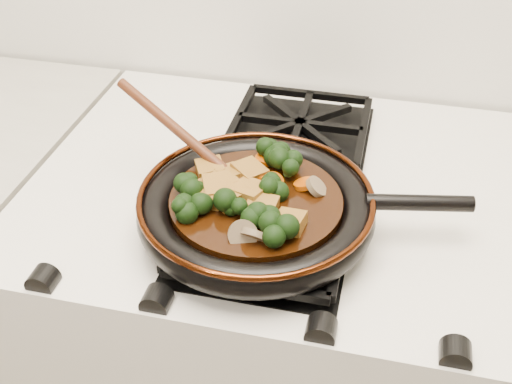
# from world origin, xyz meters

# --- Properties ---
(stove) EXTENTS (0.76, 0.60, 0.90)m
(stove) POSITION_xyz_m (0.00, 1.69, 0.45)
(stove) COLOR silver
(stove) RESTS_ON ground
(burner_grate_front) EXTENTS (0.23, 0.23, 0.03)m
(burner_grate_front) POSITION_xyz_m (0.00, 1.55, 0.91)
(burner_grate_front) COLOR black
(burner_grate_front) RESTS_ON stove
(burner_grate_back) EXTENTS (0.23, 0.23, 0.03)m
(burner_grate_back) POSITION_xyz_m (0.00, 1.83, 0.91)
(burner_grate_back) COLOR black
(burner_grate_back) RESTS_ON stove
(skillet) EXTENTS (0.44, 0.32, 0.05)m
(skillet) POSITION_xyz_m (-0.01, 1.57, 0.94)
(skillet) COLOR black
(skillet) RESTS_ON burner_grate_front
(braising_sauce) EXTENTS (0.23, 0.23, 0.02)m
(braising_sauce) POSITION_xyz_m (-0.01, 1.57, 0.95)
(braising_sauce) COLOR black
(braising_sauce) RESTS_ON skillet
(tofu_cube_0) EXTENTS (0.05, 0.06, 0.03)m
(tofu_cube_0) POSITION_xyz_m (-0.06, 1.56, 0.97)
(tofu_cube_0) COLOR brown
(tofu_cube_0) RESTS_ON braising_sauce
(tofu_cube_1) EXTENTS (0.06, 0.06, 0.03)m
(tofu_cube_1) POSITION_xyz_m (-0.05, 1.56, 0.97)
(tofu_cube_1) COLOR brown
(tofu_cube_1) RESTS_ON braising_sauce
(tofu_cube_2) EXTENTS (0.05, 0.05, 0.03)m
(tofu_cube_2) POSITION_xyz_m (-0.06, 1.56, 0.97)
(tofu_cube_2) COLOR brown
(tofu_cube_2) RESTS_ON braising_sauce
(tofu_cube_3) EXTENTS (0.06, 0.06, 0.03)m
(tofu_cube_3) POSITION_xyz_m (-0.07, 1.57, 0.97)
(tofu_cube_3) COLOR brown
(tofu_cube_3) RESTS_ON braising_sauce
(tofu_cube_4) EXTENTS (0.06, 0.05, 0.03)m
(tofu_cube_4) POSITION_xyz_m (-0.03, 1.61, 0.97)
(tofu_cube_4) COLOR brown
(tofu_cube_4) RESTS_ON braising_sauce
(tofu_cube_5) EXTENTS (0.04, 0.04, 0.02)m
(tofu_cube_5) POSITION_xyz_m (-0.00, 1.54, 0.97)
(tofu_cube_5) COLOR brown
(tofu_cube_5) RESTS_ON braising_sauce
(tofu_cube_6) EXTENTS (0.04, 0.04, 0.03)m
(tofu_cube_6) POSITION_xyz_m (0.04, 1.52, 0.97)
(tofu_cube_6) COLOR brown
(tofu_cube_6) RESTS_ON braising_sauce
(tofu_cube_7) EXTENTS (0.06, 0.06, 0.03)m
(tofu_cube_7) POSITION_xyz_m (-0.02, 1.57, 0.97)
(tofu_cube_7) COLOR brown
(tofu_cube_7) RESTS_ON braising_sauce
(tofu_cube_8) EXTENTS (0.04, 0.04, 0.02)m
(tofu_cube_8) POSITION_xyz_m (-0.07, 1.55, 0.97)
(tofu_cube_8) COLOR brown
(tofu_cube_8) RESTS_ON braising_sauce
(tofu_cube_9) EXTENTS (0.05, 0.05, 0.02)m
(tofu_cube_9) POSITION_xyz_m (-0.09, 1.61, 0.97)
(tofu_cube_9) COLOR brown
(tofu_cube_9) RESTS_ON braising_sauce
(tofu_cube_10) EXTENTS (0.05, 0.05, 0.02)m
(tofu_cube_10) POSITION_xyz_m (-0.06, 1.60, 0.97)
(tofu_cube_10) COLOR brown
(tofu_cube_10) RESTS_ON braising_sauce
(broccoli_floret_0) EXTENTS (0.08, 0.09, 0.06)m
(broccoli_floret_0) POSITION_xyz_m (0.01, 1.58, 0.97)
(broccoli_floret_0) COLOR black
(broccoli_floret_0) RESTS_ON braising_sauce
(broccoli_floret_1) EXTENTS (0.07, 0.07, 0.06)m
(broccoli_floret_1) POSITION_xyz_m (0.01, 1.51, 0.97)
(broccoli_floret_1) COLOR black
(broccoli_floret_1) RESTS_ON braising_sauce
(broccoli_floret_2) EXTENTS (0.09, 0.08, 0.07)m
(broccoli_floret_2) POSITION_xyz_m (-0.01, 1.66, 0.97)
(broccoli_floret_2) COLOR black
(broccoli_floret_2) RESTS_ON braising_sauce
(broccoli_floret_3) EXTENTS (0.07, 0.07, 0.07)m
(broccoli_floret_3) POSITION_xyz_m (-0.04, 1.54, 0.97)
(broccoli_floret_3) COLOR black
(broccoli_floret_3) RESTS_ON braising_sauce
(broccoli_floret_4) EXTENTS (0.07, 0.07, 0.06)m
(broccoli_floret_4) POSITION_xyz_m (-0.08, 1.52, 0.97)
(broccoli_floret_4) COLOR black
(broccoli_floret_4) RESTS_ON braising_sauce
(broccoli_floret_5) EXTENTS (0.08, 0.09, 0.07)m
(broccoli_floret_5) POSITION_xyz_m (-0.10, 1.55, 0.97)
(broccoli_floret_5) COLOR black
(broccoli_floret_5) RESTS_ON braising_sauce
(broccoli_floret_6) EXTENTS (0.07, 0.07, 0.07)m
(broccoli_floret_6) POSITION_xyz_m (0.02, 1.63, 0.97)
(broccoli_floret_6) COLOR black
(broccoli_floret_6) RESTS_ON braising_sauce
(broccoli_floret_7) EXTENTS (0.07, 0.07, 0.07)m
(broccoli_floret_7) POSITION_xyz_m (0.03, 1.49, 0.97)
(broccoli_floret_7) COLOR black
(broccoli_floret_7) RESTS_ON braising_sauce
(carrot_coin_0) EXTENTS (0.03, 0.03, 0.02)m
(carrot_coin_0) POSITION_xyz_m (-0.02, 1.61, 0.96)
(carrot_coin_0) COLOR #A94104
(carrot_coin_0) RESTS_ON braising_sauce
(carrot_coin_1) EXTENTS (0.03, 0.03, 0.01)m
(carrot_coin_1) POSITION_xyz_m (-0.02, 1.66, 0.96)
(carrot_coin_1) COLOR #A94104
(carrot_coin_1) RESTS_ON braising_sauce
(carrot_coin_2) EXTENTS (0.03, 0.03, 0.02)m
(carrot_coin_2) POSITION_xyz_m (-0.03, 1.58, 0.96)
(carrot_coin_2) COLOR #A94104
(carrot_coin_2) RESTS_ON braising_sauce
(carrot_coin_3) EXTENTS (0.03, 0.03, 0.02)m
(carrot_coin_3) POSITION_xyz_m (0.00, 1.60, 0.96)
(carrot_coin_3) COLOR #A94104
(carrot_coin_3) RESTS_ON braising_sauce
(carrot_coin_4) EXTENTS (0.03, 0.03, 0.02)m
(carrot_coin_4) POSITION_xyz_m (0.04, 1.61, 0.96)
(carrot_coin_4) COLOR #A94104
(carrot_coin_4) RESTS_ON braising_sauce
(mushroom_slice_0) EXTENTS (0.04, 0.04, 0.04)m
(mushroom_slice_0) POSITION_xyz_m (-0.01, 1.48, 0.97)
(mushroom_slice_0) COLOR brown
(mushroom_slice_0) RESTS_ON braising_sauce
(mushroom_slice_1) EXTENTS (0.04, 0.03, 0.03)m
(mushroom_slice_1) POSITION_xyz_m (0.00, 1.49, 0.97)
(mushroom_slice_1) COLOR brown
(mushroom_slice_1) RESTS_ON braising_sauce
(mushroom_slice_2) EXTENTS (0.03, 0.03, 0.03)m
(mushroom_slice_2) POSITION_xyz_m (0.06, 1.60, 0.97)
(mushroom_slice_2) COLOR brown
(mushroom_slice_2) RESTS_ON braising_sauce
(wooden_spoon) EXTENTS (0.14, 0.09, 0.22)m
(wooden_spoon) POSITION_xyz_m (-0.11, 1.63, 0.98)
(wooden_spoon) COLOR #4A210F
(wooden_spoon) RESTS_ON braising_sauce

